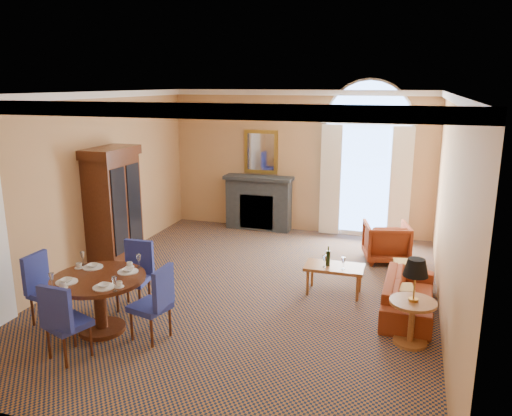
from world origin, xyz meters
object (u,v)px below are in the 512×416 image
(dining_table, at_px, (99,291))
(coffee_table, at_px, (334,268))
(armoire, at_px, (114,210))
(side_table, at_px, (414,292))
(armchair, at_px, (386,242))
(sofa, at_px, (409,295))

(dining_table, relative_size, coffee_table, 1.34)
(armoire, xyz_separation_m, side_table, (5.32, -1.36, -0.35))
(coffee_table, bearing_deg, dining_table, -142.61)
(dining_table, bearing_deg, armchair, 48.95)
(armoire, height_order, dining_table, armoire)
(armoire, relative_size, dining_table, 1.76)
(armchair, relative_size, side_table, 0.72)
(armoire, bearing_deg, coffee_table, -0.87)
(dining_table, distance_m, armchair, 5.44)
(armoire, bearing_deg, side_table, -14.35)
(sofa, bearing_deg, armchair, 13.67)
(armchair, height_order, side_table, side_table)
(armoire, relative_size, sofa, 1.24)
(armchair, relative_size, coffee_table, 0.88)
(dining_table, height_order, side_table, side_table)
(sofa, distance_m, armchair, 2.24)
(dining_table, xyz_separation_m, side_table, (4.08, 0.94, 0.13))
(sofa, height_order, side_table, side_table)
(coffee_table, distance_m, side_table, 1.81)
(sofa, relative_size, coffee_table, 1.90)
(armoire, bearing_deg, armchair, 20.54)
(side_table, bearing_deg, coffee_table, 133.33)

